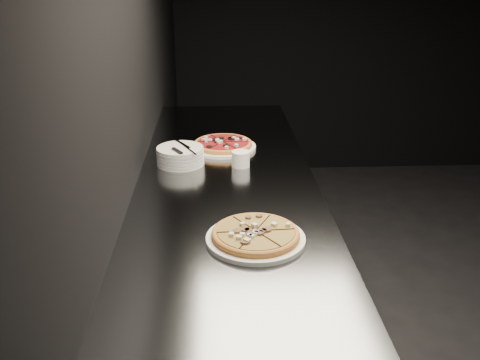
{
  "coord_description": "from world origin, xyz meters",
  "views": [
    {
      "loc": [
        -2.17,
        -2.07,
        1.76
      ],
      "look_at": [
        -2.08,
        -0.15,
        0.97
      ],
      "focal_mm": 40.0,
      "sensor_mm": 36.0,
      "label": 1
    }
  ],
  "objects_px": {
    "pizza_tomato": "(223,145)",
    "plate_stack": "(180,156)",
    "pizza_mushroom": "(256,235)",
    "counter": "(227,273)",
    "ramekin": "(241,158)",
    "cutlery": "(182,148)"
  },
  "relations": [
    {
      "from": "cutlery",
      "to": "ramekin",
      "type": "distance_m",
      "value": 0.26
    },
    {
      "from": "pizza_mushroom",
      "to": "plate_stack",
      "type": "xyz_separation_m",
      "value": [
        -0.28,
        0.73,
        0.02
      ]
    },
    {
      "from": "plate_stack",
      "to": "ramekin",
      "type": "relative_size",
      "value": 2.63
    },
    {
      "from": "pizza_tomato",
      "to": "pizza_mushroom",
      "type": "bearing_deg",
      "value": -84.55
    },
    {
      "from": "pizza_mushroom",
      "to": "pizza_tomato",
      "type": "xyz_separation_m",
      "value": [
        -0.09,
        0.93,
        -0.0
      ]
    },
    {
      "from": "ramekin",
      "to": "cutlery",
      "type": "bearing_deg",
      "value": 174.1
    },
    {
      "from": "counter",
      "to": "pizza_tomato",
      "type": "distance_m",
      "value": 0.62
    },
    {
      "from": "pizza_mushroom",
      "to": "pizza_tomato",
      "type": "height_order",
      "value": "same"
    },
    {
      "from": "plate_stack",
      "to": "cutlery",
      "type": "distance_m",
      "value": 0.05
    },
    {
      "from": "counter",
      "to": "pizza_tomato",
      "type": "height_order",
      "value": "pizza_tomato"
    },
    {
      "from": "pizza_tomato",
      "to": "plate_stack",
      "type": "relative_size",
      "value": 1.53
    },
    {
      "from": "plate_stack",
      "to": "pizza_tomato",
      "type": "bearing_deg",
      "value": 46.12
    },
    {
      "from": "pizza_tomato",
      "to": "ramekin",
      "type": "xyz_separation_m",
      "value": [
        0.07,
        -0.24,
        0.02
      ]
    },
    {
      "from": "pizza_tomato",
      "to": "counter",
      "type": "bearing_deg",
      "value": -89.0
    },
    {
      "from": "pizza_tomato",
      "to": "ramekin",
      "type": "relative_size",
      "value": 4.03
    },
    {
      "from": "plate_stack",
      "to": "cutlery",
      "type": "height_order",
      "value": "cutlery"
    },
    {
      "from": "pizza_mushroom",
      "to": "plate_stack",
      "type": "height_order",
      "value": "plate_stack"
    },
    {
      "from": "counter",
      "to": "pizza_mushroom",
      "type": "distance_m",
      "value": 0.73
    },
    {
      "from": "cutlery",
      "to": "plate_stack",
      "type": "bearing_deg",
      "value": 87.36
    },
    {
      "from": "pizza_tomato",
      "to": "cutlery",
      "type": "xyz_separation_m",
      "value": [
        -0.19,
        -0.22,
        0.06
      ]
    },
    {
      "from": "counter",
      "to": "ramekin",
      "type": "distance_m",
      "value": 0.52
    },
    {
      "from": "counter",
      "to": "plate_stack",
      "type": "relative_size",
      "value": 11.71
    }
  ]
}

